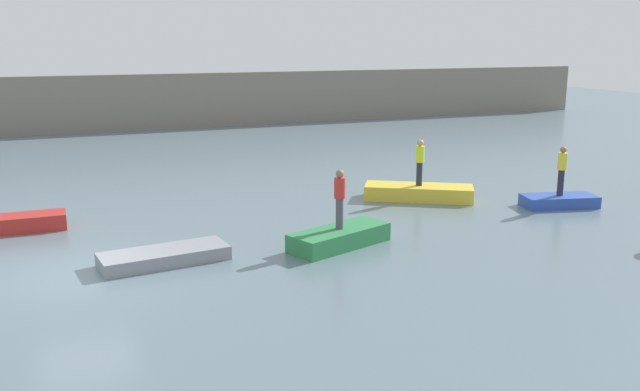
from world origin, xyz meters
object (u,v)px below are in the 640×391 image
object	(u,v)px
rowboat_green	(339,237)
person_yellow_shirt	(562,168)
rowboat_blue	(559,201)
rowboat_grey	(164,256)
rowboat_red	(14,224)
person_hiviz_shirt	(420,160)
person_red_shirt	(340,196)
rowboat_yellow	(419,192)

from	to	relation	value
rowboat_green	person_yellow_shirt	size ratio (longest dim) A/B	1.77
rowboat_blue	person_yellow_shirt	distance (m)	1.19
rowboat_grey	rowboat_red	bearing A→B (deg)	121.92
rowboat_grey	person_hiviz_shirt	xyz separation A→B (m)	(10.02, 3.78, 1.32)
rowboat_green	person_yellow_shirt	xyz separation A→B (m)	(9.17, 1.35, 1.13)
rowboat_green	person_yellow_shirt	bearing A→B (deg)	-11.80
person_yellow_shirt	person_red_shirt	xyz separation A→B (m)	(-9.17, -1.35, 0.10)
person_red_shirt	rowboat_grey	bearing A→B (deg)	175.18
rowboat_green	person_red_shirt	size ratio (longest dim) A/B	1.80
rowboat_blue	person_hiviz_shirt	bearing A→B (deg)	158.70
rowboat_green	person_yellow_shirt	distance (m)	9.34
rowboat_grey	person_yellow_shirt	world-z (taller)	person_yellow_shirt
rowboat_blue	rowboat_red	bearing A→B (deg)	-178.65
person_red_shirt	rowboat_yellow	bearing A→B (deg)	39.62
rowboat_red	person_red_shirt	distance (m)	10.30
rowboat_green	rowboat_yellow	world-z (taller)	rowboat_yellow
rowboat_red	rowboat_blue	distance (m)	18.37
person_hiviz_shirt	person_red_shirt	world-z (taller)	person_red_shirt
person_yellow_shirt	rowboat_blue	bearing A→B (deg)	0.00
rowboat_red	rowboat_green	xyz separation A→B (m)	(8.79, -5.21, 0.01)
rowboat_yellow	rowboat_blue	size ratio (longest dim) A/B	1.52
rowboat_grey	person_yellow_shirt	size ratio (longest dim) A/B	1.92
person_hiviz_shirt	person_yellow_shirt	bearing A→B (deg)	-34.79
rowboat_green	rowboat_yellow	distance (m)	6.59
person_red_shirt	rowboat_green	bearing A→B (deg)	0.00
rowboat_green	person_red_shirt	distance (m)	1.23
rowboat_red	person_red_shirt	world-z (taller)	person_red_shirt
person_hiviz_shirt	person_red_shirt	size ratio (longest dim) A/B	0.99
rowboat_red	rowboat_yellow	distance (m)	13.90
person_yellow_shirt	person_hiviz_shirt	bearing A→B (deg)	145.21
person_hiviz_shirt	person_red_shirt	distance (m)	6.59
rowboat_green	person_red_shirt	world-z (taller)	person_red_shirt
rowboat_red	person_yellow_shirt	xyz separation A→B (m)	(17.96, -3.86, 1.14)
rowboat_red	rowboat_grey	size ratio (longest dim) A/B	0.91
person_red_shirt	rowboat_blue	bearing A→B (deg)	8.38
rowboat_blue	person_yellow_shirt	size ratio (longest dim) A/B	1.48
rowboat_red	rowboat_blue	bearing A→B (deg)	-11.58
rowboat_grey	rowboat_yellow	world-z (taller)	rowboat_yellow
rowboat_yellow	person_red_shirt	size ratio (longest dim) A/B	2.30
rowboat_grey	rowboat_yellow	xyz separation A→B (m)	(10.02, 3.78, 0.08)
rowboat_grey	person_yellow_shirt	xyz separation A→B (m)	(14.12, 0.93, 1.21)
person_yellow_shirt	person_red_shirt	distance (m)	9.27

